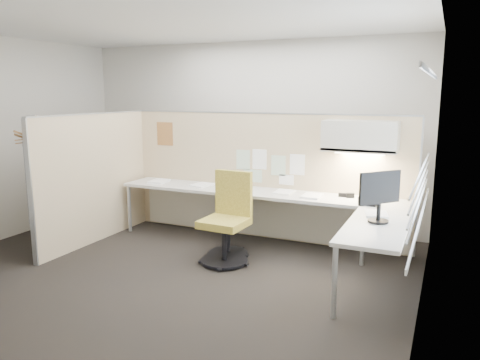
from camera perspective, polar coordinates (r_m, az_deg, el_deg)
The scene contains 25 objects.
floor at distance 5.68m, azimuth -8.52°, elevation -10.55°, with size 5.50×4.50×0.01m, color black.
ceiling at distance 5.36m, azimuth -9.39°, elevation 18.73°, with size 5.50×4.50×0.01m, color white.
wall_back at distance 7.32m, azimuth 0.77°, elevation 5.62°, with size 5.50×0.02×2.80m, color beige.
wall_right at distance 4.48m, azimuth 22.00°, elevation 1.69°, with size 0.02×4.50×2.80m, color beige.
window_pane at distance 4.47m, azimuth 21.81°, elevation 3.61°, with size 0.01×2.80×1.30m, color #98A6B0.
partition_back at distance 6.58m, azimuth 2.88°, elevation 0.44°, with size 4.10×0.06×1.75m, color #CAB68C.
partition_left at distance 6.72m, azimuth -17.22°, elevation 0.18°, with size 0.06×2.20×1.75m, color #CAB68C.
desk at distance 6.07m, azimuth 4.57°, elevation -3.08°, with size 4.00×2.07×0.73m.
overhead_bin at distance 5.94m, azimuth 14.45°, elevation 5.19°, with size 0.90×0.36×0.38m, color beige.
task_light_strip at distance 5.96m, azimuth 14.36°, elevation 3.18°, with size 0.60×0.06×0.02m, color #FFEABF.
pinned_papers at distance 6.50m, azimuth 3.44°, elevation 1.71°, with size 1.01×0.00×0.47m.
poster at distance 7.22m, azimuth -9.14°, elevation 5.58°, with size 0.28×0.00×0.35m, color orange.
chair_left at distance 5.96m, azimuth -1.18°, elevation -4.92°, with size 0.50×0.50×0.94m.
chair_right at distance 5.67m, azimuth -1.55°, elevation -5.04°, with size 0.57×0.57×1.09m.
monitor at distance 4.92m, azimuth 16.66°, elevation -1.58°, with size 0.35×0.39×0.52m.
phone at distance 5.74m, azimuth 15.37°, elevation -2.39°, with size 0.23×0.22×0.12m.
stapler at distance 6.08m, azimuth 12.56°, elevation -1.81°, with size 0.14×0.04×0.05m, color black.
tape_dispenser at distance 6.06m, azimuth 13.29°, elevation -1.84°, with size 0.10×0.06×0.06m, color black.
coat_hook at distance 6.01m, azimuth -24.34°, elevation 3.84°, with size 0.18×0.42×1.28m.
paper_stack_0 at distance 7.01m, azimuth -9.84°, elevation -0.16°, with size 0.23×0.30×0.03m, color white.
paper_stack_1 at distance 6.67m, azimuth -4.70°, elevation -0.61°, with size 0.23×0.30×0.02m, color white.
paper_stack_2 at distance 6.28m, azimuth -0.40°, elevation -1.17°, with size 0.23×0.30×0.05m, color white.
paper_stack_3 at distance 6.23m, azimuth 5.42°, elevation -1.46°, with size 0.23×0.30×0.02m, color white.
paper_stack_4 at distance 6.02m, azimuth 8.78°, elevation -1.93°, with size 0.23×0.30×0.03m, color white.
paper_stack_5 at distance 5.30m, azimuth 16.28°, elevation -3.98°, with size 0.23×0.30×0.02m, color white.
Camera 1 is at (2.91, -4.44, 2.03)m, focal length 35.00 mm.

